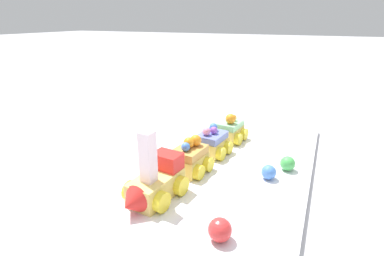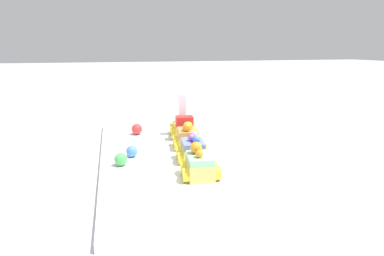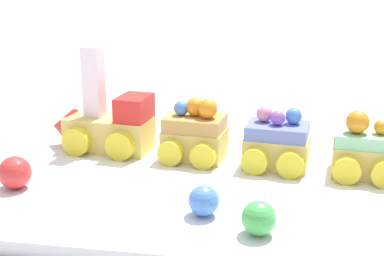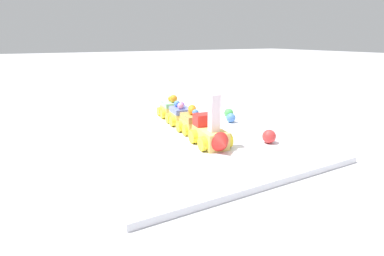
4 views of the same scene
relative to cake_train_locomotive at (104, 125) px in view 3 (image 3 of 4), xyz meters
name	(u,v)px [view 3 (image 3 of 4)]	position (x,y,z in m)	size (l,w,h in m)	color
ground_plane	(217,160)	(-0.12, -0.01, -0.04)	(10.00, 10.00, 0.00)	#B2B2B7
display_board	(217,155)	(-0.12, -0.01, -0.03)	(0.62, 0.46, 0.01)	white
cake_train_locomotive	(104,125)	(0.00, 0.00, 0.00)	(0.12, 0.08, 0.11)	#EACC66
cake_car_caramel	(195,136)	(-0.10, 0.01, 0.00)	(0.07, 0.07, 0.07)	#EACC66
cake_car_blueberry	(277,145)	(-0.19, 0.02, 0.00)	(0.07, 0.07, 0.06)	#EACC66
cake_car_mint	(366,153)	(-0.27, 0.03, 0.00)	(0.07, 0.07, 0.06)	#EACC66
gumball_green	(259,218)	(-0.18, 0.17, -0.01)	(0.03, 0.03, 0.03)	#4CBC56
gumball_red	(15,173)	(0.04, 0.12, -0.01)	(0.03, 0.03, 0.03)	red
gumball_blue	(204,201)	(-0.13, 0.15, -0.01)	(0.03, 0.03, 0.03)	#4C84E0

